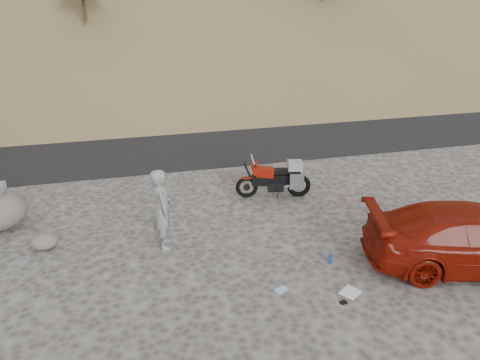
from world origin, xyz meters
name	(u,v)px	position (x,y,z in m)	size (l,w,h in m)	color
ground	(256,253)	(0.00, 0.00, 0.00)	(140.00, 140.00, 0.00)	#3E3C3A
road	(196,138)	(0.00, 9.00, 0.00)	(120.00, 7.00, 0.05)	black
motorcycle	(277,179)	(1.44, 2.87, 0.56)	(2.21, 0.87, 1.32)	black
man	(165,245)	(-2.04, 0.88, 0.00)	(0.72, 0.47, 1.97)	gray
red_car	(469,264)	(4.52, -1.60, 0.00)	(1.93, 4.74, 1.38)	maroon
small_rock	(44,241)	(-4.81, 1.45, 0.19)	(0.70, 0.65, 0.37)	#57514A
gear_white_cloth	(350,292)	(1.46, -1.91, 0.01)	(0.39, 0.35, 0.01)	white
gear_bottle	(331,259)	(1.51, -0.80, 0.11)	(0.08, 0.08, 0.21)	#1B3AA7
gear_funnel	(456,278)	(3.80, -2.08, 0.08)	(0.12, 0.12, 0.16)	red
gear_glove_a	(343,302)	(1.18, -2.18, 0.02)	(0.13, 0.09, 0.04)	black
gear_blue_cloth	(281,290)	(0.12, -1.48, 0.01)	(0.26, 0.19, 0.01)	#94BDE5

